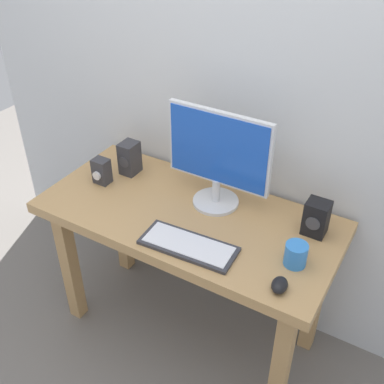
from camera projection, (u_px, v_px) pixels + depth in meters
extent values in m
plane|color=slate|center=(189.00, 327.00, 2.54)|extent=(6.00, 6.00, 0.00)
cube|color=silver|center=(232.00, 28.00, 1.93)|extent=(2.90, 0.04, 3.00)
cube|color=tan|center=(188.00, 217.00, 2.11)|extent=(1.34, 0.63, 0.05)
cube|color=tan|center=(70.00, 265.00, 2.41)|extent=(0.07, 0.07, 0.73)
cube|color=tan|center=(281.00, 365.00, 1.93)|extent=(0.07, 0.07, 0.73)
cube|color=tan|center=(122.00, 218.00, 2.72)|extent=(0.07, 0.07, 0.73)
cube|color=tan|center=(316.00, 295.00, 2.25)|extent=(0.07, 0.07, 0.73)
cylinder|color=silver|center=(216.00, 201.00, 2.15)|extent=(0.21, 0.21, 0.02)
cylinder|color=silver|center=(216.00, 190.00, 2.11)|extent=(0.04, 0.04, 0.11)
cube|color=silver|center=(219.00, 148.00, 2.00)|extent=(0.48, 0.02, 0.34)
cube|color=blue|center=(217.00, 150.00, 1.99)|extent=(0.46, 0.01, 0.32)
cube|color=#333338|center=(188.00, 246.00, 1.90)|extent=(0.40, 0.18, 0.01)
cube|color=silver|center=(188.00, 244.00, 1.90)|extent=(0.37, 0.15, 0.00)
ellipsoid|color=black|center=(280.00, 285.00, 1.70)|extent=(0.07, 0.09, 0.04)
cube|color=black|center=(316.00, 218.00, 1.94)|extent=(0.10, 0.09, 0.15)
cylinder|color=#3F3F44|center=(313.00, 224.00, 1.90)|extent=(0.06, 0.00, 0.06)
cube|color=#333338|center=(130.00, 158.00, 2.32)|extent=(0.08, 0.09, 0.16)
cylinder|color=#3F3F44|center=(124.00, 162.00, 2.28)|extent=(0.06, 0.00, 0.06)
cube|color=#333338|center=(102.00, 171.00, 2.25)|extent=(0.08, 0.06, 0.13)
cylinder|color=silver|center=(97.00, 176.00, 2.23)|extent=(0.04, 0.01, 0.04)
cylinder|color=#337FD8|center=(296.00, 255.00, 1.80)|extent=(0.09, 0.09, 0.10)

